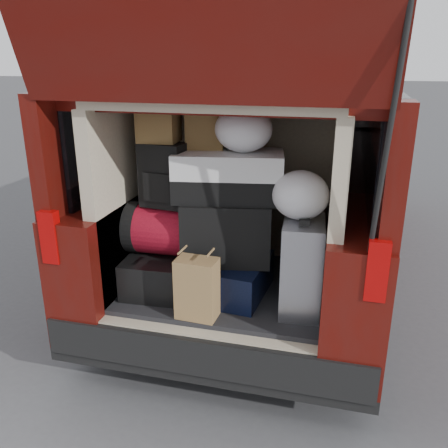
{
  "coord_description": "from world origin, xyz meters",
  "views": [
    {
      "loc": [
        0.67,
        -2.44,
        1.96
      ],
      "look_at": [
        -0.01,
        0.2,
        0.99
      ],
      "focal_mm": 38.0,
      "sensor_mm": 36.0,
      "label": 1
    }
  ],
  "objects_px": {
    "kraft_bag": "(197,288)",
    "backpack": "(164,175)",
    "navy_hardshell": "(231,276)",
    "black_hardshell": "(166,268)",
    "twotone_duffel": "(228,176)",
    "red_duffel": "(166,229)",
    "black_soft_case": "(226,231)",
    "silver_roller": "(302,266)"
  },
  "relations": [
    {
      "from": "silver_roller",
      "to": "backpack",
      "type": "bearing_deg",
      "value": 170.84
    },
    {
      "from": "black_hardshell",
      "to": "twotone_duffel",
      "type": "xyz_separation_m",
      "value": [
        0.41,
        0.04,
        0.63
      ]
    },
    {
      "from": "navy_hardshell",
      "to": "red_duffel",
      "type": "distance_m",
      "value": 0.5
    },
    {
      "from": "black_hardshell",
      "to": "navy_hardshell",
      "type": "distance_m",
      "value": 0.43
    },
    {
      "from": "black_hardshell",
      "to": "navy_hardshell",
      "type": "xyz_separation_m",
      "value": [
        0.43,
        0.0,
        -0.0
      ]
    },
    {
      "from": "navy_hardshell",
      "to": "kraft_bag",
      "type": "height_order",
      "value": "kraft_bag"
    },
    {
      "from": "black_hardshell",
      "to": "backpack",
      "type": "relative_size",
      "value": 1.52
    },
    {
      "from": "kraft_bag",
      "to": "twotone_duffel",
      "type": "bearing_deg",
      "value": 79.63
    },
    {
      "from": "navy_hardshell",
      "to": "silver_roller",
      "type": "xyz_separation_m",
      "value": [
        0.44,
        -0.1,
        0.16
      ]
    },
    {
      "from": "silver_roller",
      "to": "navy_hardshell",
      "type": "bearing_deg",
      "value": 163.58
    },
    {
      "from": "kraft_bag",
      "to": "black_soft_case",
      "type": "relative_size",
      "value": 0.67
    },
    {
      "from": "black_hardshell",
      "to": "twotone_duffel",
      "type": "bearing_deg",
      "value": 2.54
    },
    {
      "from": "black_hardshell",
      "to": "silver_roller",
      "type": "height_order",
      "value": "silver_roller"
    },
    {
      "from": "silver_roller",
      "to": "twotone_duffel",
      "type": "bearing_deg",
      "value": 160.2
    },
    {
      "from": "kraft_bag",
      "to": "twotone_duffel",
      "type": "relative_size",
      "value": 0.56
    },
    {
      "from": "black_hardshell",
      "to": "black_soft_case",
      "type": "distance_m",
      "value": 0.5
    },
    {
      "from": "navy_hardshell",
      "to": "black_soft_case",
      "type": "xyz_separation_m",
      "value": [
        -0.03,
        0.0,
        0.3
      ]
    },
    {
      "from": "black_hardshell",
      "to": "red_duffel",
      "type": "relative_size",
      "value": 1.2
    },
    {
      "from": "kraft_bag",
      "to": "silver_roller",
      "type": "bearing_deg",
      "value": 26.15
    },
    {
      "from": "navy_hardshell",
      "to": "black_soft_case",
      "type": "bearing_deg",
      "value": -179.2
    },
    {
      "from": "black_hardshell",
      "to": "backpack",
      "type": "distance_m",
      "value": 0.62
    },
    {
      "from": "navy_hardshell",
      "to": "twotone_duffel",
      "type": "bearing_deg",
      "value": 134.84
    },
    {
      "from": "kraft_bag",
      "to": "red_duffel",
      "type": "distance_m",
      "value": 0.48
    },
    {
      "from": "backpack",
      "to": "black_hardshell",
      "type": "bearing_deg",
      "value": 148.11
    },
    {
      "from": "kraft_bag",
      "to": "backpack",
      "type": "distance_m",
      "value": 0.71
    },
    {
      "from": "twotone_duffel",
      "to": "black_hardshell",
      "type": "bearing_deg",
      "value": 176.26
    },
    {
      "from": "red_duffel",
      "to": "twotone_duffel",
      "type": "xyz_separation_m",
      "value": [
        0.38,
        0.05,
        0.35
      ]
    },
    {
      "from": "black_hardshell",
      "to": "backpack",
      "type": "bearing_deg",
      "value": -42.36
    },
    {
      "from": "silver_roller",
      "to": "kraft_bag",
      "type": "relative_size",
      "value": 1.55
    },
    {
      "from": "black_hardshell",
      "to": "kraft_bag",
      "type": "height_order",
      "value": "kraft_bag"
    },
    {
      "from": "black_hardshell",
      "to": "backpack",
      "type": "height_order",
      "value": "backpack"
    },
    {
      "from": "kraft_bag",
      "to": "navy_hardshell",
      "type": "bearing_deg",
      "value": 73.55
    },
    {
      "from": "black_soft_case",
      "to": "twotone_duffel",
      "type": "xyz_separation_m",
      "value": [
        0.0,
        0.03,
        0.33
      ]
    },
    {
      "from": "red_duffel",
      "to": "navy_hardshell",
      "type": "bearing_deg",
      "value": 1.05
    },
    {
      "from": "navy_hardshell",
      "to": "kraft_bag",
      "type": "bearing_deg",
      "value": -104.45
    },
    {
      "from": "kraft_bag",
      "to": "red_duffel",
      "type": "relative_size",
      "value": 0.73
    },
    {
      "from": "red_duffel",
      "to": "twotone_duffel",
      "type": "bearing_deg",
      "value": 6.47
    },
    {
      "from": "backpack",
      "to": "black_soft_case",
      "type": "bearing_deg",
      "value": 11.06
    },
    {
      "from": "silver_roller",
      "to": "kraft_bag",
      "type": "xyz_separation_m",
      "value": [
        -0.56,
        -0.23,
        -0.1
      ]
    },
    {
      "from": "navy_hardshell",
      "to": "red_duffel",
      "type": "relative_size",
      "value": 1.05
    },
    {
      "from": "navy_hardshell",
      "to": "twotone_duffel",
      "type": "xyz_separation_m",
      "value": [
        -0.03,
        0.04,
        0.63
      ]
    },
    {
      "from": "black_hardshell",
      "to": "red_duffel",
      "type": "bearing_deg",
      "value": -28.47
    }
  ]
}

